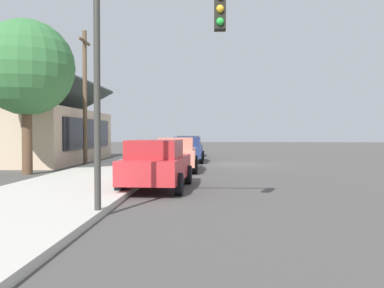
# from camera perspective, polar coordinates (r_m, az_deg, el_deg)

# --- Properties ---
(ground_plane) EXTENTS (120.00, 120.00, 0.00)m
(ground_plane) POSITION_cam_1_polar(r_m,az_deg,el_deg) (24.47, 5.33, -2.74)
(ground_plane) COLOR #4C4947
(sidewalk_curb) EXTENTS (60.00, 4.20, 0.16)m
(sidewalk_curb) POSITION_cam_1_polar(r_m,az_deg,el_deg) (24.83, -7.71, -2.50)
(sidewalk_curb) COLOR beige
(sidewalk_curb) RESTS_ON ground
(car_cherry) EXTENTS (4.51, 2.09, 1.59)m
(car_cherry) POSITION_cam_1_polar(r_m,az_deg,el_deg) (13.46, -4.78, -2.73)
(car_cherry) COLOR red
(car_cherry) RESTS_ON ground
(car_coral) EXTENTS (4.75, 2.07, 1.59)m
(car_coral) POSITION_cam_1_polar(r_m,az_deg,el_deg) (19.91, -2.08, -1.35)
(car_coral) COLOR #EA8C75
(car_coral) RESTS_ON ground
(car_navy) EXTENTS (4.45, 2.00, 1.59)m
(car_navy) POSITION_cam_1_polar(r_m,az_deg,el_deg) (25.86, -0.60, -0.70)
(car_navy) COLOR navy
(car_navy) RESTS_ON ground
(car_charcoal) EXTENTS (4.84, 2.00, 1.59)m
(car_charcoal) POSITION_cam_1_polar(r_m,az_deg,el_deg) (32.38, -0.42, -0.26)
(car_charcoal) COLOR #2D3035
(car_charcoal) RESTS_ON ground
(storefront_building) EXTENTS (12.25, 6.71, 5.04)m
(storefront_building) POSITION_cam_1_polar(r_m,az_deg,el_deg) (27.96, -20.17, 1.29)
(storefront_building) COLOR #CCB293
(storefront_building) RESTS_ON ground
(shade_tree) EXTENTS (4.13, 4.13, 6.72)m
(shade_tree) POSITION_cam_1_polar(r_m,az_deg,el_deg) (19.78, -21.62, 9.59)
(shade_tree) COLOR brown
(shade_tree) RESTS_ON ground
(traffic_light_main) EXTENTS (0.37, 2.79, 5.20)m
(traffic_light_main) POSITION_cam_1_polar(r_m,az_deg,el_deg) (9.04, -6.21, 12.24)
(traffic_light_main) COLOR #383833
(traffic_light_main) RESTS_ON ground
(utility_pole_wooden) EXTENTS (1.80, 0.24, 7.50)m
(utility_pole_wooden) POSITION_cam_1_polar(r_m,az_deg,el_deg) (24.23, -14.38, 6.48)
(utility_pole_wooden) COLOR brown
(utility_pole_wooden) RESTS_ON ground
(fire_hydrant_red) EXTENTS (0.22, 0.22, 0.71)m
(fire_hydrant_red) POSITION_cam_1_polar(r_m,az_deg,el_deg) (22.60, -5.12, -1.83)
(fire_hydrant_red) COLOR red
(fire_hydrant_red) RESTS_ON sidewalk_curb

